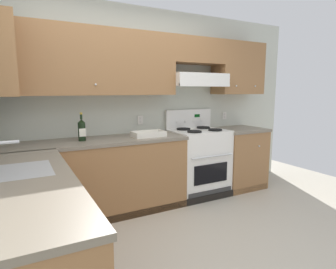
# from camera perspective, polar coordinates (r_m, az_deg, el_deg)

# --- Properties ---
(ground_plane) EXTENTS (7.04, 7.04, 0.00)m
(ground_plane) POSITION_cam_1_polar(r_m,az_deg,el_deg) (2.78, 3.61, -23.27)
(ground_plane) COLOR #B2AA99
(wall_back) EXTENTS (4.68, 0.57, 2.55)m
(wall_back) POSITION_cam_1_polar(r_m,az_deg,el_deg) (3.89, -3.14, 8.89)
(wall_back) COLOR beige
(wall_back) RESTS_ON ground_plane
(counter_back_run) EXTENTS (3.60, 0.65, 0.91)m
(counter_back_run) POSITION_cam_1_polar(r_m,az_deg,el_deg) (3.64, -5.86, -7.55)
(counter_back_run) COLOR olive
(counter_back_run) RESTS_ON ground_plane
(counter_left_run) EXTENTS (0.63, 1.91, 1.13)m
(counter_left_run) POSITION_cam_1_polar(r_m,az_deg,el_deg) (2.24, -26.26, -19.12)
(counter_left_run) COLOR olive
(counter_left_run) RESTS_ON ground_plane
(stove) EXTENTS (0.76, 0.62, 1.20)m
(stove) POSITION_cam_1_polar(r_m,az_deg,el_deg) (4.06, 6.14, -5.42)
(stove) COLOR white
(stove) RESTS_ON ground_plane
(wine_bottle) EXTENTS (0.08, 0.08, 0.32)m
(wine_bottle) POSITION_cam_1_polar(r_m,az_deg,el_deg) (3.35, -16.94, 0.96)
(wine_bottle) COLOR black
(wine_bottle) RESTS_ON counter_back_run
(bowl) EXTENTS (0.40, 0.23, 0.07)m
(bowl) POSITION_cam_1_polar(r_m,az_deg,el_deg) (3.52, -3.95, -0.06)
(bowl) COLOR white
(bowl) RESTS_ON counter_back_run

